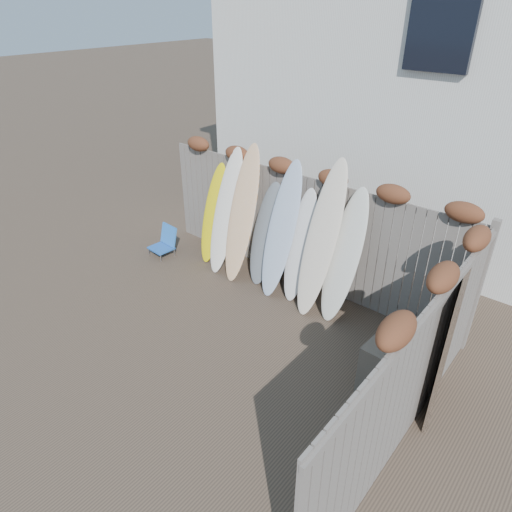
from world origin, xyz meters
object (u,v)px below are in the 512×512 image
Objects in this scene: beach_chair at (165,242)px; wooden_crate at (389,371)px; surfboard_0 at (213,214)px; lattice_panel at (448,343)px.

beach_chair is 5.17m from wooden_crate.
surfboard_0 reaches higher than beach_chair.
beach_chair is 0.79× the size of wooden_crate.
surfboard_0 is at bearing 159.14° from lattice_panel.
beach_chair is 0.30× the size of surfboard_0.
wooden_crate is 0.83m from lattice_panel.
wooden_crate is at bearing -16.72° from surfboard_0.
wooden_crate is 0.40× the size of lattice_panel.
beach_chair is 1.23m from surfboard_0.
surfboard_0 is at bearing 164.54° from wooden_crate.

